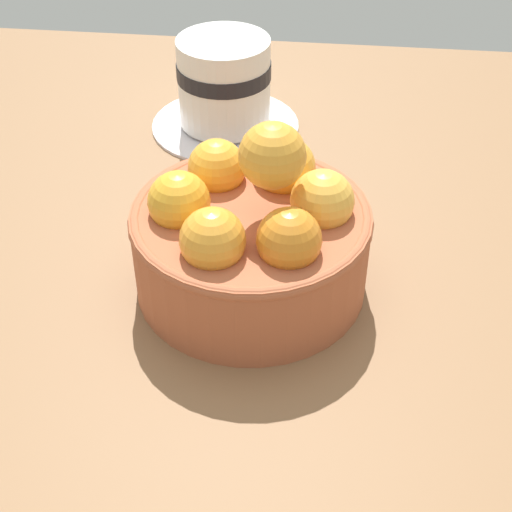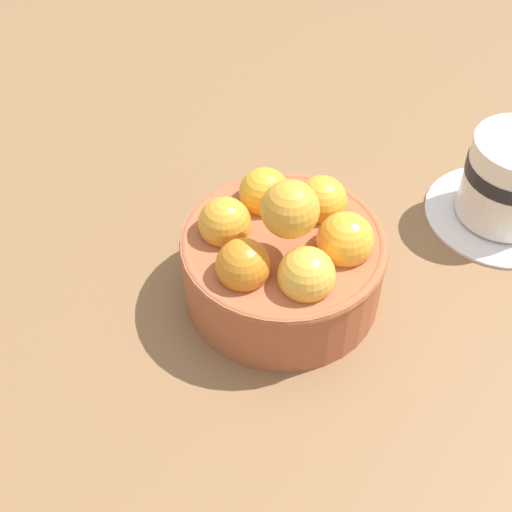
# 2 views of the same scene
# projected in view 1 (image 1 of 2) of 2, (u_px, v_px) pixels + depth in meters

# --- Properties ---
(ground_plane) EXTENTS (1.50, 0.87, 0.05)m
(ground_plane) POSITION_uv_depth(u_px,v_px,m) (251.00, 306.00, 0.58)
(ground_plane) COLOR brown
(terracotta_bowl) EXTENTS (0.17, 0.17, 0.14)m
(terracotta_bowl) POSITION_uv_depth(u_px,v_px,m) (252.00, 234.00, 0.53)
(terracotta_bowl) COLOR #AD5938
(terracotta_bowl) RESTS_ON ground_plane
(coffee_cup) EXTENTS (0.14, 0.14, 0.09)m
(coffee_cup) POSITION_uv_depth(u_px,v_px,m) (224.00, 86.00, 0.72)
(coffee_cup) COLOR white
(coffee_cup) RESTS_ON ground_plane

